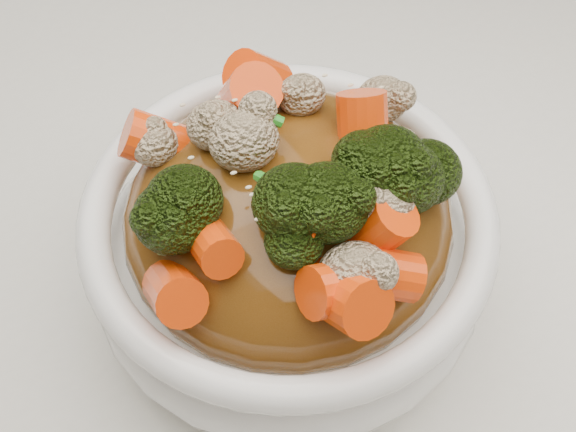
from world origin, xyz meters
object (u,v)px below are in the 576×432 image
object	(u,v)px
dining_table	(302,423)
bowl	(288,251)
carrots	(288,139)
broccoli	(288,141)

from	to	relation	value
dining_table	bowl	bearing A→B (deg)	-122.25
bowl	carrots	world-z (taller)	carrots
bowl	carrots	bearing A→B (deg)	135.00
carrots	broccoli	distance (m)	0.00
dining_table	bowl	world-z (taller)	bowl
dining_table	broccoli	size ratio (longest dim) A/B	6.70
carrots	broccoli	bearing A→B (deg)	0.00
dining_table	broccoli	bearing A→B (deg)	-122.25
dining_table	bowl	distance (m)	0.42
dining_table	broccoli	world-z (taller)	broccoli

